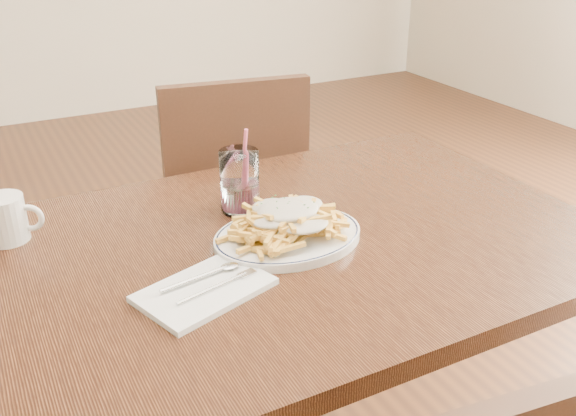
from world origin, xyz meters
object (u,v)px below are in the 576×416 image
loaded_fries (288,215)px  water_glass (240,185)px  coffee_mug (6,219)px  chair_far (231,199)px  fries_plate (288,237)px  table (290,273)px

loaded_fries → water_glass: size_ratio=1.44×
water_glass → coffee_mug: (-0.44, 0.08, -0.01)m
loaded_fries → coffee_mug: (-0.47, 0.25, -0.01)m
chair_far → fries_plate: 0.77m
fries_plate → loaded_fries: (0.00, 0.00, 0.04)m
loaded_fries → water_glass: bearing=97.9°
fries_plate → coffee_mug: bearing=151.6°
table → chair_far: 0.74m
loaded_fries → water_glass: 0.17m
water_glass → coffee_mug: size_ratio=1.63×
table → coffee_mug: size_ratio=10.98×
table → coffee_mug: (-0.48, 0.24, 0.12)m
loaded_fries → chair_far: bearing=76.1°
fries_plate → loaded_fries: loaded_fries is taller
chair_far → coffee_mug: bearing=-144.5°
chair_far → fries_plate: bearing=-103.9°
fries_plate → coffee_mug: size_ratio=2.85×
fries_plate → water_glass: size_ratio=1.75×
loaded_fries → coffee_mug: size_ratio=2.35×
water_glass → table: bearing=-78.0°
table → water_glass: bearing=102.0°
table → loaded_fries: loaded_fries is taller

